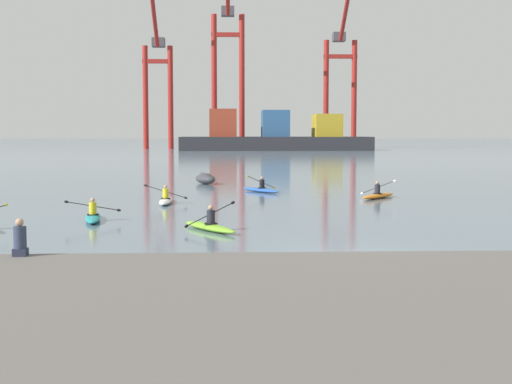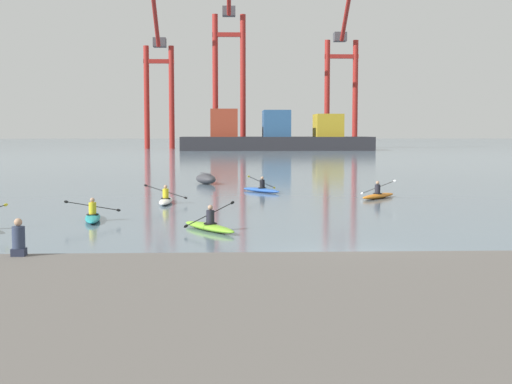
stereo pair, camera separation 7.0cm
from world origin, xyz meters
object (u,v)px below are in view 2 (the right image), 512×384
at_px(gantry_crane_west_mid, 229,61).
at_px(gantry_crane_west, 159,78).
at_px(capsized_dinghy, 206,179).
at_px(kayak_orange, 378,195).
at_px(seated_onlooker, 19,239).
at_px(kayak_teal, 93,217).
at_px(gantry_crane_east_mid, 342,74).
at_px(container_barge, 275,137).
at_px(kayak_lime, 209,226).
at_px(kayak_white, 166,200).
at_px(kayak_blue, 261,189).

bearing_deg(gantry_crane_west_mid, gantry_crane_west, 163.82).
distance_m(gantry_crane_west_mid, capsized_dinghy, 105.90).
distance_m(kayak_orange, seated_onlooker, 25.30).
relative_size(gantry_crane_west, gantry_crane_west_mid, 0.87).
height_order(capsized_dinghy, kayak_teal, kayak_teal).
xyz_separation_m(gantry_crane_west_mid, gantry_crane_east_mid, (25.12, 5.55, -2.30)).
relative_size(gantry_crane_east_mid, kayak_teal, 9.87).
relative_size(gantry_crane_west, kayak_orange, 10.70).
xyz_separation_m(container_barge, capsized_dinghy, (-11.06, -94.31, -2.41)).
xyz_separation_m(container_barge, kayak_teal, (-15.01, -114.96, -2.59)).
distance_m(gantry_crane_west_mid, kayak_teal, 126.43).
bearing_deg(gantry_crane_west_mid, container_barge, -47.11).
xyz_separation_m(gantry_crane_west_mid, capsized_dinghy, (-1.81, -104.26, -18.49)).
xyz_separation_m(gantry_crane_east_mid, seated_onlooker, (-30.29, -142.69, -15.46)).
xyz_separation_m(gantry_crane_west_mid, kayak_orange, (7.95, -115.52, -18.67)).
relative_size(container_barge, gantry_crane_west, 1.19).
bearing_deg(kayak_lime, kayak_white, 103.72).
height_order(capsized_dinghy, seated_onlooker, seated_onlooker).
relative_size(gantry_crane_east_mid, kayak_white, 10.00).
bearing_deg(kayak_orange, kayak_lime, -125.45).
bearing_deg(gantry_crane_west, capsized_dinghy, -82.86).
height_order(container_barge, gantry_crane_west, gantry_crane_west).
distance_m(kayak_teal, kayak_blue, 15.53).
xyz_separation_m(kayak_blue, seated_onlooker, (-6.92, -25.83, 0.91)).
xyz_separation_m(capsized_dinghy, kayak_teal, (-3.95, -20.65, -0.18)).
distance_m(gantry_crane_west_mid, kayak_lime, 129.37).
distance_m(gantry_crane_west, gantry_crane_east_mid, 40.57).
distance_m(container_barge, kayak_orange, 105.61).
bearing_deg(kayak_white, container_barge, 83.32).
bearing_deg(gantry_crane_east_mid, seated_onlooker, -101.98).
xyz_separation_m(gantry_crane_west, kayak_teal, (9.67, -129.39, -15.45)).
bearing_deg(gantry_crane_west_mid, kayak_teal, -92.64).
bearing_deg(kayak_blue, capsized_dinghy, 116.76).
relative_size(kayak_orange, kayak_white, 0.88).
bearing_deg(kayak_lime, container_barge, 85.07).
bearing_deg(gantry_crane_west, gantry_crane_west_mid, -16.18).
xyz_separation_m(gantry_crane_west, seated_onlooker, (10.26, -141.62, -14.54)).
distance_m(gantry_crane_east_mid, kayak_orange, 123.37).
height_order(gantry_crane_east_mid, kayak_orange, gantry_crane_east_mid).
bearing_deg(seated_onlooker, kayak_orange, 58.75).
height_order(kayak_blue, kayak_lime, kayak_blue).
bearing_deg(seated_onlooker, kayak_teal, 92.76).
distance_m(gantry_crane_east_mid, capsized_dinghy, 114.22).
height_order(gantry_crane_west, gantry_crane_west_mid, gantry_crane_west_mid).
relative_size(gantry_crane_west_mid, capsized_dinghy, 13.20).
bearing_deg(gantry_crane_west_mid, capsized_dinghy, -91.00).
relative_size(kayak_lime, kayak_white, 0.94).
bearing_deg(container_barge, kayak_orange, -90.70).
bearing_deg(container_barge, kayak_blue, -94.23).
relative_size(capsized_dinghy, kayak_blue, 0.91).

